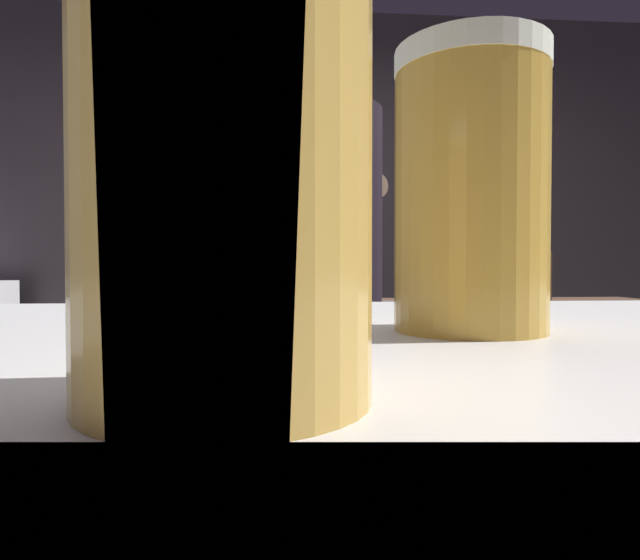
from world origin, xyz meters
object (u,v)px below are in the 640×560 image
object	(u,v)px
mixing_bowl	(325,297)
bottle_soy	(262,240)
knife_block	(535,274)
chefs_knife	(389,302)
pint_glass_near	(225,142)
bottle_olive_oil	(226,242)
bottle_hot_sauce	(309,238)
bottle_vinegar	(303,243)
bartender	(325,286)
pint_glass_far	(470,192)

from	to	relation	value
mixing_bowl	bottle_soy	size ratio (longest dim) A/B	0.89
knife_block	chefs_knife	world-z (taller)	knife_block
knife_block	bottle_soy	world-z (taller)	bottle_soy
bottle_soy	knife_block	bearing A→B (deg)	-43.16
pint_glass_near	knife_block	bearing A→B (deg)	61.80
knife_block	bottle_olive_oil	xyz separation A→B (m)	(-1.37, 1.16, 0.18)
bottle_hot_sauce	bottle_soy	distance (m)	0.29
bottle_vinegar	bottle_soy	bearing A→B (deg)	-167.87
bottle_olive_oil	bottle_vinegar	bearing A→B (deg)	-3.15
bartender	bottle_olive_oil	world-z (taller)	bartender
mixing_bowl	bottle_olive_oil	xyz separation A→B (m)	(-0.48, 1.37, 0.26)
bartender	bottle_vinegar	bearing A→B (deg)	-15.81
mixing_bowl	bottle_vinegar	size ratio (longest dim) A/B	1.05
bottle_vinegar	pint_glass_far	bearing A→B (deg)	-91.17
bottle_olive_oil	bottle_vinegar	distance (m)	0.47
bartender	chefs_knife	distance (m)	0.50
mixing_bowl	bottle_soy	xyz separation A→B (m)	(-0.26, 1.29, 0.27)
pint_glass_far	pint_glass_near	bearing A→B (deg)	-129.31
bartender	bottle_hot_sauce	xyz separation A→B (m)	(0.05, 1.55, 0.23)
bartender	mixing_bowl	world-z (taller)	bartender
pint_glass_near	bottle_soy	size ratio (longest dim) A/B	0.55
bartender	bottle_soy	distance (m)	1.68
pint_glass_far	bottle_hot_sauce	world-z (taller)	bottle_hot_sauce
mixing_bowl	chefs_knife	size ratio (longest dim) A/B	0.84
knife_block	pint_glass_near	size ratio (longest dim) A/B	2.30
bottle_soy	bottle_hot_sauce	bearing A→B (deg)	-19.43
chefs_knife	bottle_soy	size ratio (longest dim) A/B	1.06
pint_glass_near	bottle_hot_sauce	size ratio (longest dim) A/B	0.50
knife_block	pint_glass_near	world-z (taller)	knife_block
bartender	bottle_soy	xyz separation A→B (m)	(-0.23, 1.65, 0.22)
pint_glass_near	pint_glass_far	bearing A→B (deg)	50.69
chefs_knife	bottle_hot_sauce	bearing A→B (deg)	120.49
bottle_hot_sauce	mixing_bowl	bearing A→B (deg)	-90.66
bottle_hot_sauce	bottle_vinegar	distance (m)	0.16
bottle_olive_oil	bottle_hot_sauce	xyz separation A→B (m)	(0.49, -0.18, 0.02)
mixing_bowl	bottle_olive_oil	world-z (taller)	bottle_olive_oil
bottle_vinegar	bartender	bearing A→B (deg)	-90.64
bottle_hot_sauce	bottle_soy	bearing A→B (deg)	160.57
pint_glass_far	mixing_bowl	bearing A→B (deg)	87.45
chefs_knife	bottle_soy	xyz separation A→B (m)	(-0.51, 1.24, 0.29)
chefs_knife	pint_glass_far	distance (m)	1.75
bottle_olive_oil	knife_block	bearing A→B (deg)	-40.25
mixing_bowl	bottle_vinegar	xyz separation A→B (m)	(-0.01, 1.35, 0.26)
pint_glass_far	knife_block	bearing A→B (deg)	62.71
bottle_olive_oil	mixing_bowl	bearing A→B (deg)	-70.72
bottle_hot_sauce	pint_glass_far	bearing A→B (deg)	-91.76
pint_glass_far	bottle_olive_oil	world-z (taller)	bottle_olive_oil
pint_glass_near	pint_glass_far	world-z (taller)	pint_glass_far
bartender	knife_block	distance (m)	1.08
bartender	pint_glass_near	bearing A→B (deg)	158.80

